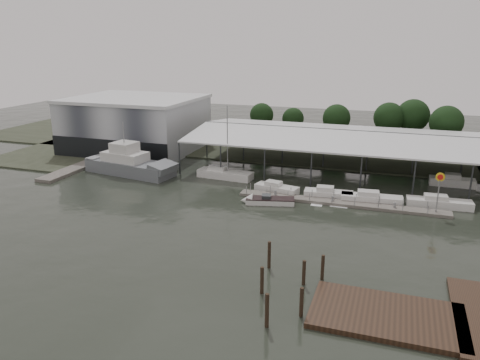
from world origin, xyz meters
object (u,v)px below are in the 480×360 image
(grey_trawler, at_px, (130,164))
(speedboat_underway, at_px, (266,201))
(shell_fuel_sign, at_px, (439,185))
(white_sailboat, at_px, (224,174))

(grey_trawler, relative_size, speedboat_underway, 0.91)
(shell_fuel_sign, bearing_deg, white_sailboat, 167.90)
(shell_fuel_sign, xyz_separation_m, white_sailboat, (-31.24, 6.70, -3.28))
(shell_fuel_sign, height_order, white_sailboat, white_sailboat)
(white_sailboat, bearing_deg, grey_trawler, -166.05)
(white_sailboat, distance_m, speedboat_underway, 13.59)
(shell_fuel_sign, bearing_deg, speedboat_underway, -172.40)
(grey_trawler, height_order, white_sailboat, white_sailboat)
(shell_fuel_sign, height_order, speedboat_underway, shell_fuel_sign)
(shell_fuel_sign, distance_m, white_sailboat, 32.12)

